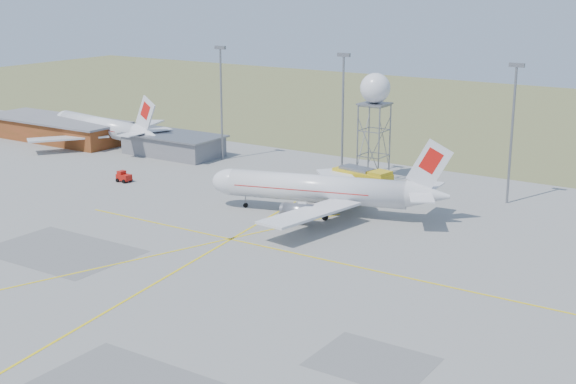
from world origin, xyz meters
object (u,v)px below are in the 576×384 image
Objects in this scene: airliner_main at (321,189)px; radar_tower at (374,121)px; fire_truck at (364,181)px; baggage_tug at (124,178)px; airliner_far at (102,127)px.

radar_tower reaches higher than airliner_main.
fire_truck is 4.34× the size of baggage_tug.
airliner_far is 32.12m from baggage_tug.
baggage_tug is at bearing -145.19° from fire_truck.
fire_truck is (2.46, -7.80, -7.97)m from radar_tower.
radar_tower is (-2.99, 21.44, 6.26)m from airliner_main.
airliner_main is 1.03× the size of airliner_far.
fire_truck is at bearing -174.57° from airliner_far.
airliner_main reaches higher than baggage_tug.
airliner_main is 13.76m from fire_truck.
airliner_far is 3.23× the size of fire_truck.
airliner_main reaches higher than fire_truck.
radar_tower reaches higher than airliner_far.
airliner_main is 3.33× the size of fire_truck.
airliner_far is 58.89m from radar_tower.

